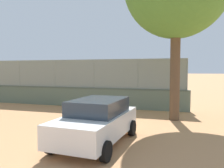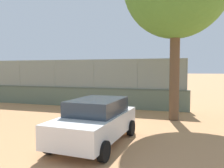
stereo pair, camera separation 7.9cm
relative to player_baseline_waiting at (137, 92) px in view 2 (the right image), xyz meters
The scene contains 8 objects.
ground_plane 12.07m from the player_baseline_waiting, 61.01° to the right, with size 260.00×260.00×0.00m, color tan.
perimeter_wall 7.71m from the player_baseline_waiting, 17.11° to the left, with size 22.31×0.33×1.37m.
fence_panel_on_wall 7.85m from the player_baseline_waiting, 17.11° to the left, with size 21.94×0.08×2.00m.
player_baseline_waiting is the anchor object (origin of this frame).
player_crossing_court 5.46m from the player_baseline_waiting, 82.99° to the right, with size 0.94×0.70×1.47m.
sports_ball 2.03m from the player_baseline_waiting, 76.04° to the left, with size 0.15×0.15×0.15m, color orange.
spare_ball_by_wall 9.25m from the player_baseline_waiting, ahead, with size 0.09×0.09×0.09m, color #3399D8.
parked_car_white 9.67m from the player_baseline_waiting, 92.28° to the left, with size 2.24×4.25×1.59m.
Camera 2 is at (-9.22, 27.78, 2.66)m, focal length 36.75 mm.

